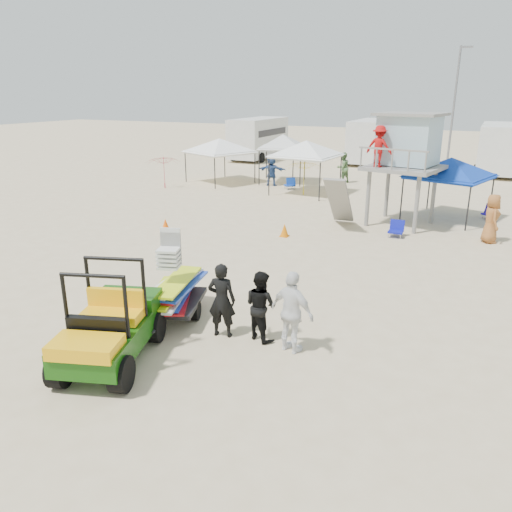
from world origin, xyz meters
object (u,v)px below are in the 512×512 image
at_px(utility_cart, 106,319).
at_px(canopy_blue, 451,161).
at_px(surf_trailer, 173,287).
at_px(man_left, 222,300).
at_px(lifeguard_tower, 404,144).

xyz_separation_m(utility_cart, canopy_blue, (5.02, 15.91, 1.55)).
relative_size(utility_cart, surf_trailer, 1.26).
relative_size(utility_cart, canopy_blue, 0.82).
height_order(surf_trailer, man_left, surf_trailer).
relative_size(utility_cart, lifeguard_tower, 0.68).
distance_m(lifeguard_tower, canopy_blue, 2.59).
bearing_deg(canopy_blue, utility_cart, -107.50).
bearing_deg(lifeguard_tower, canopy_blue, 45.49).
distance_m(utility_cart, canopy_blue, 16.76).
bearing_deg(utility_cart, lifeguard_tower, 76.92).
xyz_separation_m(man_left, lifeguard_tower, (1.76, 12.12, 2.43)).
bearing_deg(man_left, lifeguard_tower, -111.17).
bearing_deg(man_left, utility_cart, 40.34).
distance_m(utility_cart, lifeguard_tower, 14.72).
height_order(man_left, lifeguard_tower, lifeguard_tower).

